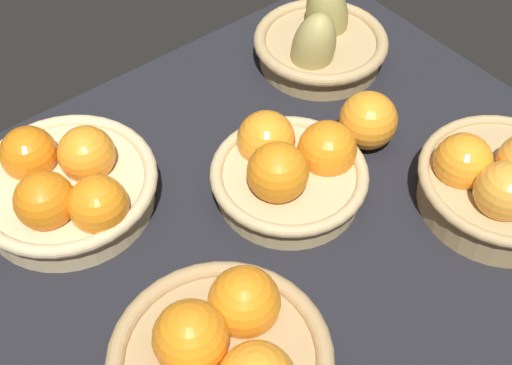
% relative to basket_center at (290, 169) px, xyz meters
% --- Properties ---
extents(market_tray, '(0.84, 0.72, 0.03)m').
position_rel_basket_center_xyz_m(market_tray, '(-0.01, -0.01, -0.05)').
color(market_tray, black).
rests_on(market_tray, ground).
extents(basket_center, '(0.21, 0.21, 0.11)m').
position_rel_basket_center_xyz_m(basket_center, '(0.00, 0.00, 0.00)').
color(basket_center, tan).
rests_on(basket_center, market_tray).
extents(basket_near_right, '(0.23, 0.23, 0.11)m').
position_rel_basket_center_xyz_m(basket_near_right, '(0.19, -0.19, 0.01)').
color(basket_near_right, tan).
rests_on(basket_near_right, market_tray).
extents(basket_near_left, '(0.24, 0.24, 0.11)m').
position_rel_basket_center_xyz_m(basket_near_left, '(-0.24, -0.17, 0.00)').
color(basket_near_left, tan).
rests_on(basket_near_left, market_tray).
extents(basket_far_left, '(0.24, 0.24, 0.10)m').
position_rel_basket_center_xyz_m(basket_far_left, '(-0.25, 0.16, 0.00)').
color(basket_far_left, '#D3BC8C').
rests_on(basket_far_left, market_tray).
extents(basket_far_right_pears, '(0.21, 0.21, 0.13)m').
position_rel_basket_center_xyz_m(basket_far_right_pears, '(0.21, 0.18, -0.00)').
color(basket_far_right_pears, tan).
rests_on(basket_far_right_pears, market_tray).
extents(loose_orange_front_gap, '(0.08, 0.08, 0.08)m').
position_rel_basket_center_xyz_m(loose_orange_front_gap, '(0.14, 0.00, 0.00)').
color(loose_orange_front_gap, orange).
rests_on(loose_orange_front_gap, market_tray).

